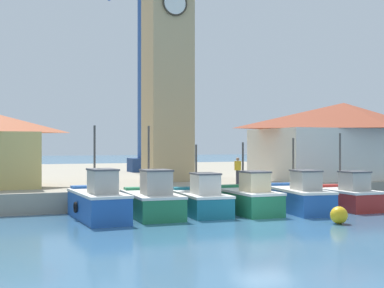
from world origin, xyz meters
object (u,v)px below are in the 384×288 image
object	(u,v)px
fishing_boat_left_outer	(152,201)
mooring_buoy	(339,215)
fishing_boat_center	(299,197)
port_crane_near	(140,80)
clock_tower	(167,58)
fishing_boat_far_left	(98,202)
fishing_boat_left_inner	(200,200)
fishing_boat_mid_right	(347,196)
fishing_boat_mid_left	(248,198)
dock_worker_near_tower	(238,170)
warehouse_right	(344,140)

from	to	relation	value
fishing_boat_left_outer	mooring_buoy	xyz separation A→B (m)	(6.97, -5.08, -0.38)
fishing_boat_center	mooring_buoy	distance (m)	4.29
fishing_boat_left_outer	port_crane_near	world-z (taller)	port_crane_near
mooring_buoy	clock_tower	bearing A→B (deg)	102.30
fishing_boat_far_left	port_crane_near	bearing A→B (deg)	69.55
fishing_boat_far_left	fishing_boat_left_inner	world-z (taller)	fishing_boat_far_left
fishing_boat_left_outer	fishing_boat_mid_right	size ratio (longest dim) A/B	1.14
clock_tower	mooring_buoy	bearing A→B (deg)	-77.70
fishing_boat_far_left	fishing_boat_mid_left	size ratio (longest dim) A/B	1.15
mooring_buoy	fishing_boat_far_left	bearing A→B (deg)	152.32
fishing_boat_left_inner	mooring_buoy	world-z (taller)	fishing_boat_left_inner
fishing_boat_mid_left	clock_tower	xyz separation A→B (m)	(-1.07, 9.59, 8.48)
fishing_boat_mid_left	dock_worker_near_tower	size ratio (longest dim) A/B	2.79
fishing_boat_center	clock_tower	xyz separation A→B (m)	(-3.76, 10.02, 8.46)
fishing_boat_center	fishing_boat_left_inner	bearing A→B (deg)	169.07
clock_tower	port_crane_near	bearing A→B (deg)	83.22
fishing_boat_mid_left	port_crane_near	size ratio (longest dim) A/B	0.22
fishing_boat_center	fishing_boat_mid_right	xyz separation A→B (m)	(2.99, 0.01, -0.05)
warehouse_right	dock_worker_near_tower	bearing A→B (deg)	-164.64
fishing_boat_mid_right	fishing_boat_mid_left	bearing A→B (deg)	175.75
fishing_boat_far_left	clock_tower	bearing A→B (deg)	54.96
fishing_boat_mid_left	fishing_boat_center	size ratio (longest dim) A/B	0.86
fishing_boat_left_inner	warehouse_right	world-z (taller)	warehouse_right
clock_tower	fishing_boat_far_left	bearing A→B (deg)	-125.04
fishing_boat_mid_right	warehouse_right	world-z (taller)	warehouse_right
fishing_boat_mid_left	clock_tower	world-z (taller)	clock_tower
clock_tower	dock_worker_near_tower	size ratio (longest dim) A/B	10.54
port_crane_near	fishing_boat_mid_left	bearing A→B (deg)	-90.93
fishing_boat_mid_right	clock_tower	xyz separation A→B (m)	(-6.75, 10.01, 8.52)
fishing_boat_left_inner	port_crane_near	distance (m)	22.75
clock_tower	fishing_boat_mid_left	bearing A→B (deg)	-83.66
mooring_buoy	dock_worker_near_tower	world-z (taller)	dock_worker_near_tower
port_crane_near	warehouse_right	bearing A→B (deg)	-51.72
fishing_boat_center	clock_tower	world-z (taller)	clock_tower
clock_tower	warehouse_right	size ratio (longest dim) A/B	1.37
fishing_boat_left_outer	fishing_boat_left_inner	distance (m)	2.54
fishing_boat_left_inner	clock_tower	bearing A→B (deg)	81.67
fishing_boat_center	dock_worker_near_tower	distance (m)	5.41
fishing_boat_far_left	warehouse_right	distance (m)	20.48
fishing_boat_far_left	fishing_boat_left_inner	distance (m)	5.15
fishing_boat_mid_right	clock_tower	bearing A→B (deg)	123.98
fishing_boat_mid_right	mooring_buoy	world-z (taller)	fishing_boat_mid_right
fishing_boat_left_inner	warehouse_right	size ratio (longest dim) A/B	0.38
fishing_boat_left_inner	fishing_boat_center	size ratio (longest dim) A/B	0.91
fishing_boat_center	fishing_boat_mid_right	world-z (taller)	fishing_boat_mid_right
warehouse_right	fishing_boat_left_inner	bearing A→B (deg)	-153.57
warehouse_right	mooring_buoy	size ratio (longest dim) A/B	16.33
fishing_boat_left_inner	clock_tower	world-z (taller)	clock_tower
fishing_boat_left_inner	dock_worker_near_tower	bearing A→B (deg)	45.49
fishing_boat_center	clock_tower	bearing A→B (deg)	110.56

